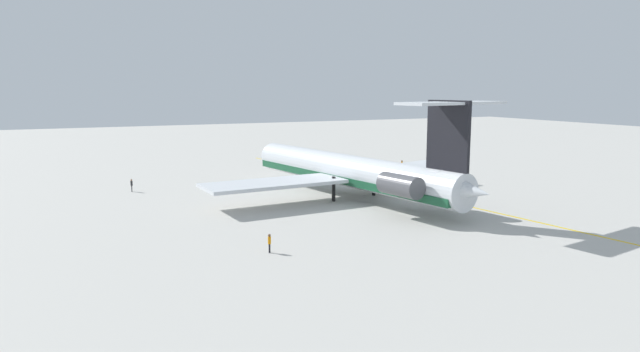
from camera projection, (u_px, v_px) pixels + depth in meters
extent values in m
plane|color=#B7B5AD|center=(411.00, 184.00, 81.20)|extent=(293.57, 293.57, 0.00)
cylinder|color=silver|center=(348.00, 171.00, 71.37)|extent=(38.41, 10.69, 4.08)
cone|color=silver|center=(273.00, 156.00, 86.83)|extent=(4.87, 4.60, 3.92)
cone|color=silver|center=(465.00, 190.00, 55.85)|extent=(6.47, 4.46, 3.47)
cube|color=#195133|center=(348.00, 178.00, 71.51)|extent=(37.58, 10.62, 0.90)
cube|color=silver|center=(274.00, 183.00, 66.18)|extent=(7.56, 17.42, 0.41)
cube|color=silver|center=(404.00, 169.00, 78.16)|extent=(10.83, 18.11, 0.41)
cylinder|color=#515156|center=(400.00, 185.00, 58.80)|extent=(5.44, 3.22, 2.37)
cube|color=silver|center=(405.00, 185.00, 59.21)|extent=(3.24, 1.82, 0.49)
cylinder|color=#515156|center=(443.00, 180.00, 62.54)|extent=(5.44, 3.22, 2.37)
cube|color=silver|center=(439.00, 180.00, 62.13)|extent=(3.24, 1.82, 0.49)
cube|color=black|center=(448.00, 136.00, 57.08)|extent=(5.52, 1.37, 7.23)
cube|color=silver|center=(430.00, 104.00, 54.36)|extent=(4.81, 6.53, 0.29)
cube|color=silver|center=(474.00, 103.00, 58.08)|extent=(4.81, 6.53, 0.29)
cylinder|color=black|center=(299.00, 174.00, 81.11)|extent=(0.45, 0.45, 3.10)
cylinder|color=black|center=(334.00, 189.00, 68.77)|extent=(0.45, 0.45, 3.10)
cylinder|color=black|center=(374.00, 184.00, 72.48)|extent=(0.45, 0.45, 3.10)
cylinder|color=black|center=(132.00, 189.00, 75.33)|extent=(0.10, 0.10, 0.83)
cylinder|color=black|center=(132.00, 189.00, 75.19)|extent=(0.10, 0.10, 0.83)
cylinder|color=#262628|center=(132.00, 183.00, 75.14)|extent=(0.28, 0.28, 0.65)
sphere|color=#8C6647|center=(131.00, 180.00, 75.07)|extent=(0.26, 0.26, 0.26)
cylinder|color=#262628|center=(132.00, 183.00, 75.32)|extent=(0.08, 0.08, 0.56)
cylinder|color=#262628|center=(131.00, 183.00, 74.96)|extent=(0.08, 0.08, 0.56)
cylinder|color=black|center=(270.00, 248.00, 47.42)|extent=(0.10, 0.10, 0.78)
cylinder|color=black|center=(269.00, 248.00, 47.29)|extent=(0.10, 0.10, 0.78)
cylinder|color=orange|center=(269.00, 240.00, 47.24)|extent=(0.26, 0.26, 0.62)
sphere|color=brown|center=(269.00, 235.00, 47.18)|extent=(0.25, 0.25, 0.25)
cylinder|color=orange|center=(270.00, 239.00, 47.40)|extent=(0.07, 0.07, 0.53)
cylinder|color=orange|center=(268.00, 240.00, 47.08)|extent=(0.07, 0.07, 0.53)
cylinder|color=black|center=(402.00, 168.00, 94.49)|extent=(0.11, 0.11, 0.85)
cylinder|color=black|center=(402.00, 168.00, 94.37)|extent=(0.11, 0.11, 0.85)
cylinder|color=orange|center=(402.00, 164.00, 94.31)|extent=(0.29, 0.29, 0.68)
sphere|color=brown|center=(402.00, 161.00, 94.24)|extent=(0.27, 0.27, 0.27)
cylinder|color=orange|center=(402.00, 163.00, 94.46)|extent=(0.08, 0.08, 0.57)
cylinder|color=orange|center=(401.00, 164.00, 94.15)|extent=(0.08, 0.08, 0.57)
cone|color=#EA590F|center=(355.00, 166.00, 98.28)|extent=(0.40, 0.40, 0.55)
cube|color=gold|center=(403.00, 192.00, 75.46)|extent=(87.13, 13.01, 0.01)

